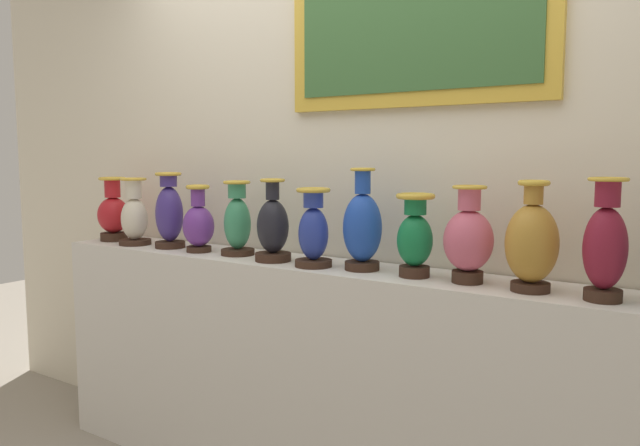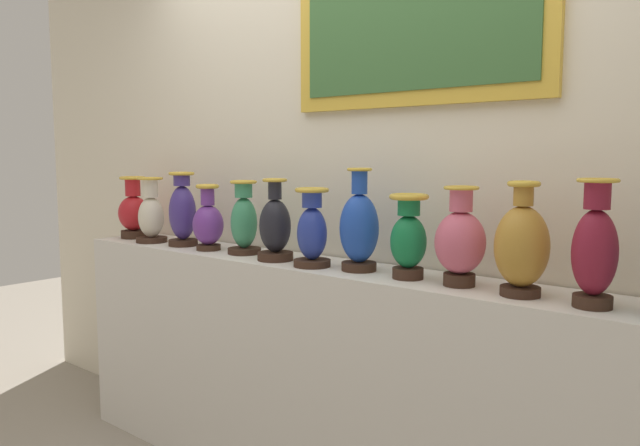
{
  "view_description": "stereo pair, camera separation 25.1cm",
  "coord_description": "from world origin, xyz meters",
  "px_view_note": "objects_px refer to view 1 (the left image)",
  "views": [
    {
      "loc": [
        1.42,
        -2.12,
        1.47
      ],
      "look_at": [
        0.0,
        0.0,
        1.19
      ],
      "focal_mm": 34.75,
      "sensor_mm": 36.0,
      "label": 1
    },
    {
      "loc": [
        1.62,
        -1.97,
        1.47
      ],
      "look_at": [
        0.0,
        0.0,
        1.19
      ],
      "focal_mm": 34.75,
      "sensor_mm": 36.0,
      "label": 2
    }
  ],
  "objects_px": {
    "vase_cobalt": "(313,231)",
    "vase_emerald": "(415,236)",
    "vase_ochre": "(532,243)",
    "vase_burgundy": "(605,246)",
    "vase_rose": "(468,239)",
    "vase_violet": "(198,224)",
    "vase_onyx": "(273,228)",
    "vase_jade": "(237,222)",
    "vase_sapphire": "(362,228)",
    "vase_ivory": "(134,217)",
    "vase_indigo": "(169,213)",
    "vase_crimson": "(113,213)"
  },
  "relations": [
    {
      "from": "vase_cobalt",
      "to": "vase_emerald",
      "type": "distance_m",
      "value": 0.44
    },
    {
      "from": "vase_cobalt",
      "to": "vase_ochre",
      "type": "relative_size",
      "value": 0.87
    },
    {
      "from": "vase_emerald",
      "to": "vase_burgundy",
      "type": "distance_m",
      "value": 0.66
    },
    {
      "from": "vase_emerald",
      "to": "vase_rose",
      "type": "relative_size",
      "value": 0.9
    },
    {
      "from": "vase_violet",
      "to": "vase_onyx",
      "type": "relative_size",
      "value": 0.89
    },
    {
      "from": "vase_jade",
      "to": "vase_rose",
      "type": "distance_m",
      "value": 1.1
    },
    {
      "from": "vase_jade",
      "to": "vase_sapphire",
      "type": "height_order",
      "value": "vase_sapphire"
    },
    {
      "from": "vase_ivory",
      "to": "vase_sapphire",
      "type": "bearing_deg",
      "value": 1.71
    },
    {
      "from": "vase_indigo",
      "to": "vase_rose",
      "type": "xyz_separation_m",
      "value": [
        1.52,
        0.0,
        -0.01
      ]
    },
    {
      "from": "vase_jade",
      "to": "vase_sapphire",
      "type": "relative_size",
      "value": 0.84
    },
    {
      "from": "vase_violet",
      "to": "vase_emerald",
      "type": "height_order",
      "value": "vase_violet"
    },
    {
      "from": "vase_jade",
      "to": "vase_sapphire",
      "type": "bearing_deg",
      "value": -0.46
    },
    {
      "from": "vase_indigo",
      "to": "vase_onyx",
      "type": "relative_size",
      "value": 1.05
    },
    {
      "from": "vase_jade",
      "to": "vase_cobalt",
      "type": "height_order",
      "value": "vase_jade"
    },
    {
      "from": "vase_crimson",
      "to": "vase_rose",
      "type": "height_order",
      "value": "vase_rose"
    },
    {
      "from": "vase_jade",
      "to": "vase_onyx",
      "type": "xyz_separation_m",
      "value": [
        0.24,
        -0.04,
        -0.01
      ]
    },
    {
      "from": "vase_violet",
      "to": "vase_ochre",
      "type": "distance_m",
      "value": 1.53
    },
    {
      "from": "vase_onyx",
      "to": "vase_burgundy",
      "type": "relative_size",
      "value": 0.92
    },
    {
      "from": "vase_crimson",
      "to": "vase_cobalt",
      "type": "height_order",
      "value": "vase_crimson"
    },
    {
      "from": "vase_sapphire",
      "to": "vase_rose",
      "type": "xyz_separation_m",
      "value": [
        0.44,
        -0.01,
        -0.01
      ]
    },
    {
      "from": "vase_violet",
      "to": "vase_burgundy",
      "type": "height_order",
      "value": "vase_burgundy"
    },
    {
      "from": "vase_cobalt",
      "to": "vase_emerald",
      "type": "bearing_deg",
      "value": 4.44
    },
    {
      "from": "vase_onyx",
      "to": "vase_emerald",
      "type": "bearing_deg",
      "value": 1.75
    },
    {
      "from": "vase_violet",
      "to": "vase_rose",
      "type": "distance_m",
      "value": 1.31
    },
    {
      "from": "vase_onyx",
      "to": "vase_ochre",
      "type": "xyz_separation_m",
      "value": [
        1.08,
        0.01,
        0.02
      ]
    },
    {
      "from": "vase_ivory",
      "to": "vase_jade",
      "type": "relative_size",
      "value": 1.0
    },
    {
      "from": "vase_ivory",
      "to": "vase_rose",
      "type": "distance_m",
      "value": 1.75
    },
    {
      "from": "vase_violet",
      "to": "vase_indigo",
      "type": "bearing_deg",
      "value": 175.76
    },
    {
      "from": "vase_ivory",
      "to": "vase_burgundy",
      "type": "height_order",
      "value": "vase_burgundy"
    },
    {
      "from": "vase_ivory",
      "to": "vase_emerald",
      "type": "relative_size",
      "value": 1.09
    },
    {
      "from": "vase_ivory",
      "to": "vase_indigo",
      "type": "height_order",
      "value": "vase_indigo"
    },
    {
      "from": "vase_indigo",
      "to": "vase_jade",
      "type": "bearing_deg",
      "value": 2.49
    },
    {
      "from": "vase_cobalt",
      "to": "vase_rose",
      "type": "relative_size",
      "value": 0.93
    },
    {
      "from": "vase_cobalt",
      "to": "vase_burgundy",
      "type": "bearing_deg",
      "value": 0.41
    },
    {
      "from": "vase_cobalt",
      "to": "vase_crimson",
      "type": "bearing_deg",
      "value": 177.94
    },
    {
      "from": "vase_jade",
      "to": "vase_burgundy",
      "type": "relative_size",
      "value": 0.88
    },
    {
      "from": "vase_sapphire",
      "to": "vase_ochre",
      "type": "bearing_deg",
      "value": -2.36
    },
    {
      "from": "vase_onyx",
      "to": "vase_burgundy",
      "type": "distance_m",
      "value": 1.31
    },
    {
      "from": "vase_ivory",
      "to": "vase_burgundy",
      "type": "relative_size",
      "value": 0.88
    },
    {
      "from": "vase_cobalt",
      "to": "vase_emerald",
      "type": "relative_size",
      "value": 1.03
    },
    {
      "from": "vase_burgundy",
      "to": "vase_emerald",
      "type": "bearing_deg",
      "value": 177.73
    },
    {
      "from": "vase_emerald",
      "to": "vase_ochre",
      "type": "bearing_deg",
      "value": -1.69
    },
    {
      "from": "vase_cobalt",
      "to": "vase_rose",
      "type": "xyz_separation_m",
      "value": [
        0.64,
        0.04,
        0.01
      ]
    },
    {
      "from": "vase_ivory",
      "to": "vase_jade",
      "type": "bearing_deg",
      "value": 3.9
    },
    {
      "from": "vase_ivory",
      "to": "vase_rose",
      "type": "bearing_deg",
      "value": 0.94
    },
    {
      "from": "vase_ivory",
      "to": "vase_ochre",
      "type": "bearing_deg",
      "value": 0.34
    },
    {
      "from": "vase_rose",
      "to": "vase_crimson",
      "type": "bearing_deg",
      "value": 179.71
    },
    {
      "from": "vase_ivory",
      "to": "vase_violet",
      "type": "height_order",
      "value": "vase_ivory"
    },
    {
      "from": "vase_jade",
      "to": "vase_cobalt",
      "type": "bearing_deg",
      "value": -6.71
    },
    {
      "from": "vase_crimson",
      "to": "vase_rose",
      "type": "bearing_deg",
      "value": -0.29
    }
  ]
}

